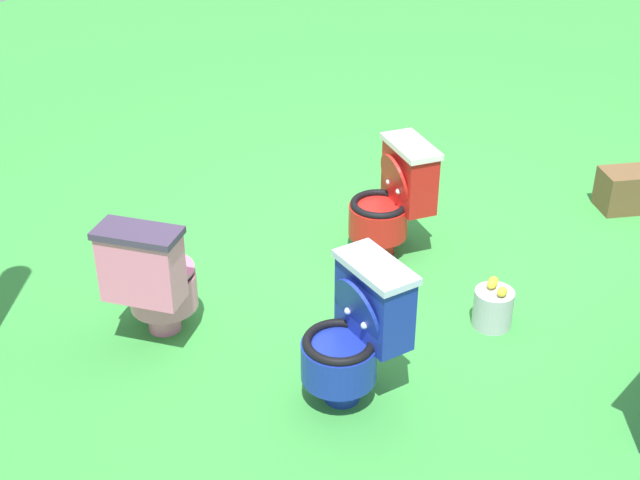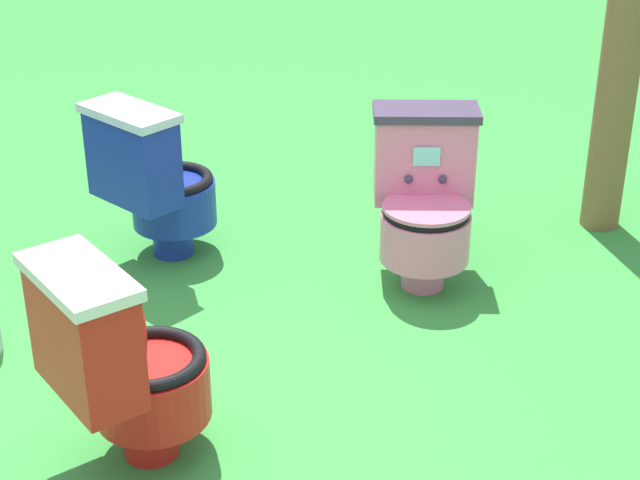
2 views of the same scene
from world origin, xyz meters
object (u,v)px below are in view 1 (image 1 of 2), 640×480
Objects in this scene: toilet_pink at (154,279)px; toilet_red at (393,198)px; lemon_bucket at (493,307)px; toilet_blue at (355,332)px; small_crate at (627,190)px.

toilet_pink is 1.61m from toilet_red.
lemon_bucket is (0.39, 0.87, -0.26)m from toilet_red.
lemon_bucket is at bearing -85.61° from toilet_blue.
toilet_blue is at bearing 147.52° from toilet_red.
toilet_pink is 1.86m from lemon_bucket.
toilet_pink is at bearing -30.26° from small_crate.
toilet_blue is 1.93× the size of small_crate.
toilet_red reaches higher than small_crate.
toilet_red is at bearing -43.40° from toilet_blue.
lemon_bucket is at bearing 19.56° from toilet_pink.
lemon_bucket is (-0.92, 0.34, -0.26)m from toilet_blue.
toilet_red is at bearing -37.54° from small_crate.
small_crate is at bearing 42.66° from toilet_pink.
small_crate reaches higher than lemon_bucket.
toilet_red and toilet_blue have the same top height.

